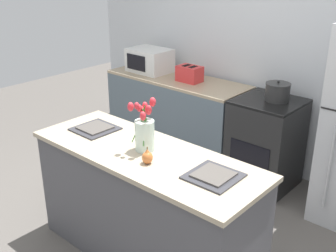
% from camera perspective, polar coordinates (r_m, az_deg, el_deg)
% --- Properties ---
extents(back_wall, '(5.20, 0.08, 2.70)m').
position_cam_1_polar(back_wall, '(4.41, 15.52, 10.45)').
color(back_wall, silver).
rests_on(back_wall, ground_plane).
extents(kitchen_island, '(1.80, 0.66, 0.91)m').
position_cam_1_polar(kitchen_island, '(3.20, -3.03, -10.82)').
color(kitchen_island, '#4C4C51').
rests_on(kitchen_island, ground_plane).
extents(back_counter, '(1.68, 0.60, 0.90)m').
position_cam_1_polar(back_counter, '(4.89, 1.19, 1.43)').
color(back_counter, slate).
rests_on(back_counter, ground_plane).
extents(stove_range, '(0.60, 0.61, 0.90)m').
position_cam_1_polar(stove_range, '(4.30, 13.05, -2.29)').
color(stove_range, black).
rests_on(stove_range, ground_plane).
extents(flower_vase, '(0.15, 0.20, 0.37)m').
position_cam_1_polar(flower_vase, '(2.94, -3.20, -0.65)').
color(flower_vase, silver).
rests_on(flower_vase, kitchen_island).
extents(pear_figurine, '(0.07, 0.07, 0.12)m').
position_cam_1_polar(pear_figurine, '(2.79, -2.82, -4.20)').
color(pear_figurine, '#C66B33').
rests_on(pear_figurine, kitchen_island).
extents(plate_setting_left, '(0.31, 0.31, 0.02)m').
position_cam_1_polar(plate_setting_left, '(3.38, -9.84, -0.32)').
color(plate_setting_left, '#333338').
rests_on(plate_setting_left, kitchen_island).
extents(plate_setting_right, '(0.31, 0.31, 0.02)m').
position_cam_1_polar(plate_setting_right, '(2.66, 6.18, -6.71)').
color(plate_setting_right, '#333338').
rests_on(plate_setting_right, kitchen_island).
extents(toaster, '(0.28, 0.18, 0.17)m').
position_cam_1_polar(toaster, '(4.60, 2.93, 7.08)').
color(toaster, red).
rests_on(toaster, back_counter).
extents(cooking_pot, '(0.24, 0.24, 0.19)m').
position_cam_1_polar(cooking_pot, '(4.12, 14.61, 4.50)').
color(cooking_pot, '#2D2D2D').
rests_on(cooking_pot, stove_range).
extents(microwave, '(0.48, 0.37, 0.27)m').
position_cam_1_polar(microwave, '(4.99, -2.50, 8.88)').
color(microwave, white).
rests_on(microwave, back_counter).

